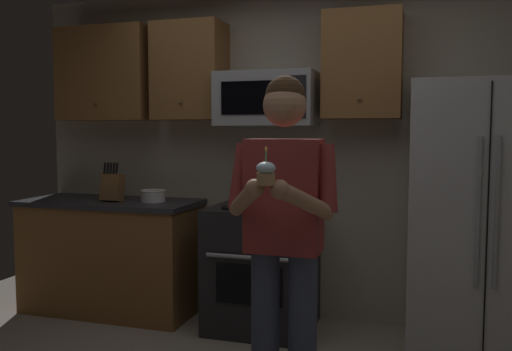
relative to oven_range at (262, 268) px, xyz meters
name	(u,v)px	position (x,y,z in m)	size (l,w,h in m)	color
wall_back	(294,154)	(0.15, 0.39, 0.84)	(4.40, 0.10, 2.60)	#B7AD99
oven_range	(262,268)	(0.00, 0.00, 0.00)	(0.76, 0.70, 0.93)	black
microwave	(267,99)	(0.00, 0.12, 1.26)	(0.74, 0.41, 0.40)	#9EA0A5
refrigerator	(481,220)	(1.50, -0.04, 0.44)	(0.90, 0.75, 1.80)	#B7BABF
cabinet_row_upper	(199,71)	(-0.57, 0.17, 1.49)	(2.78, 0.36, 0.76)	brown
counter_left	(112,255)	(-1.30, 0.02, 0.00)	(1.44, 0.66, 0.92)	brown
knife_block	(113,187)	(-1.25, -0.03, 0.57)	(0.16, 0.15, 0.32)	brown
bowl_large_white	(153,195)	(-0.92, 0.04, 0.51)	(0.20, 0.20, 0.09)	white
person	(284,226)	(0.45, -1.15, 0.53)	(0.60, 0.48, 1.76)	#383F59
cupcake	(266,173)	(0.45, -1.48, 0.83)	(0.09, 0.09, 0.17)	#A87F56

